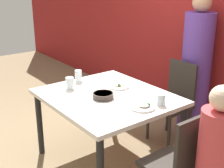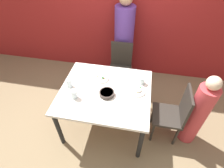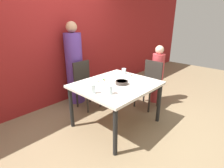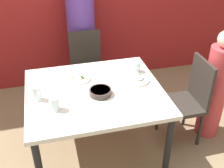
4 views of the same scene
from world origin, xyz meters
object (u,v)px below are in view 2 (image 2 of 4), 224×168
chair_adult_spot (120,66)px  bowl_curry (107,93)px  person_child (197,114)px  chair_child_spot (173,114)px  plate_rice_adult (101,78)px  person_adult (124,44)px  glass_water_tall (142,80)px

chair_adult_spot → bowl_curry: chair_adult_spot is taller
chair_adult_spot → person_child: bearing=-37.9°
person_child → chair_child_spot: bearing=180.0°
chair_child_spot → plate_rice_adult: 1.12m
person_adult → person_child: size_ratio=1.38×
chair_adult_spot → plate_rice_adult: bearing=-105.7°
person_child → bowl_curry: person_child is taller
chair_adult_spot → person_child: (1.17, -0.91, 0.07)m
chair_child_spot → plate_rice_adult: size_ratio=4.21×
person_adult → bowl_curry: bearing=-91.7°
chair_child_spot → chair_adult_spot: bearing=-136.0°
chair_child_spot → glass_water_tall: 0.62m
plate_rice_adult → person_child: bearing=-10.6°
bowl_curry → person_child: bearing=2.2°
person_adult → plate_rice_adult: size_ratio=7.58×
bowl_curry → glass_water_tall: 0.54m
bowl_curry → plate_rice_adult: bearing=115.9°
person_adult → plate_rice_adult: person_adult is taller
person_adult → bowl_curry: size_ratio=8.30×
person_adult → glass_water_tall: 1.06m
person_child → plate_rice_adult: 1.39m
chair_child_spot → person_child: (0.29, -0.00, 0.07)m
glass_water_tall → plate_rice_adult: bearing=-178.3°
chair_child_spot → glass_water_tall: size_ratio=8.90×
chair_adult_spot → person_child: person_child is taller
chair_child_spot → glass_water_tall: (-0.48, 0.27, 0.29)m
chair_adult_spot → bowl_curry: 0.99m
glass_water_tall → person_child: bearing=-19.3°
person_child → person_adult: bearing=133.1°
chair_adult_spot → glass_water_tall: 0.81m
person_adult → plate_rice_adult: 1.01m
person_child → glass_water_tall: size_ratio=11.65×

